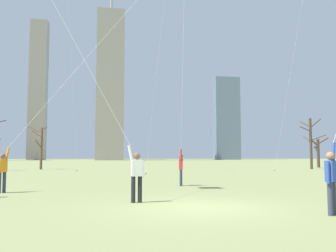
% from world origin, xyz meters
% --- Properties ---
extents(ground_plane, '(400.00, 400.00, 0.00)m').
position_xyz_m(ground_plane, '(0.00, 0.00, 0.00)').
color(ground_plane, '#848E56').
extents(kite_flyer_midfield_left_purple, '(11.38, 5.90, 17.46)m').
position_xyz_m(kite_flyer_midfield_left_purple, '(-4.76, 6.59, 4.38)').
color(kite_flyer_midfield_left_purple, '#33384C').
rests_on(kite_flyer_midfield_left_purple, ground).
extents(kite_flyer_foreground_left_blue, '(9.02, 2.67, 17.33)m').
position_xyz_m(kite_flyer_foreground_left_blue, '(-3.58, 1.85, 4.46)').
color(kite_flyer_foreground_left_blue, black).
rests_on(kite_flyer_foreground_left_blue, ground).
extents(kite_flyer_far_back_white, '(1.45, 8.71, 21.04)m').
position_xyz_m(kite_flyer_far_back_white, '(0.73, 6.12, 5.00)').
color(kite_flyer_far_back_white, '#33384C').
rests_on(kite_flyer_far_back_white, ground).
extents(bare_tree_rightmost, '(2.98, 2.90, 6.00)m').
position_xyz_m(bare_tree_rightmost, '(20.70, 29.42, 3.26)').
color(bare_tree_rightmost, '#423326').
rests_on(bare_tree_rightmost, ground).
extents(bare_tree_leftmost, '(2.16, 2.91, 4.03)m').
position_xyz_m(bare_tree_leftmost, '(24.97, 35.10, 2.22)').
color(bare_tree_leftmost, '#423326').
rests_on(bare_tree_leftmost, ground).
extents(bare_tree_left_of_center, '(2.43, 1.62, 5.05)m').
position_xyz_m(bare_tree_left_of_center, '(-10.72, 33.13, 2.75)').
color(bare_tree_left_of_center, brown).
rests_on(bare_tree_left_of_center, ground).
extents(skyline_tall_tower, '(6.32, 9.40, 40.60)m').
position_xyz_m(skyline_tall_tower, '(-4.01, 149.31, 15.65)').
color(skyline_tall_tower, '#B2B2B7').
rests_on(skyline_tall_tower, ground).
extents(skyline_short_annex, '(10.48, 9.24, 66.94)m').
position_xyz_m(skyline_short_annex, '(-3.60, 131.12, 29.16)').
color(skyline_short_annex, gray).
rests_on(skyline_short_annex, ground).
extents(skyline_mid_tower_left, '(7.08, 5.52, 59.30)m').
position_xyz_m(skyline_mid_tower_left, '(-33.82, 148.06, 29.65)').
color(skyline_mid_tower_left, gray).
rests_on(skyline_mid_tower_left, ground).
extents(skyline_mid_tower_right, '(11.13, 5.44, 36.75)m').
position_xyz_m(skyline_mid_tower_right, '(47.83, 145.42, 18.38)').
color(skyline_mid_tower_right, slate).
rests_on(skyline_mid_tower_right, ground).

